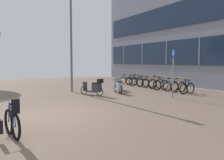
{
  "coord_description": "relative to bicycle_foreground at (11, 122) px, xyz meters",
  "views": [
    {
      "loc": [
        -2.03,
        -8.84,
        2.02
      ],
      "look_at": [
        2.89,
        0.39,
        1.2
      ],
      "focal_mm": 38.08,
      "sensor_mm": 36.0,
      "label": 1
    }
  ],
  "objects": [
    {
      "name": "ground",
      "position": [
        2.91,
        2.1,
        -0.42
      ],
      "size": [
        21.0,
        40.0,
        0.13
      ],
      "color": "black"
    },
    {
      "name": "scooter_far",
      "position": [
        7.61,
        7.51,
        -0.01
      ],
      "size": [
        0.84,
        1.6,
        0.84
      ],
      "color": "black",
      "rests_on": "ground"
    },
    {
      "name": "bicycle_rack_02",
      "position": [
        10.66,
        5.67,
        -0.06
      ],
      "size": [
        1.37,
        0.48,
        0.97
      ],
      "color": "black",
      "rests_on": "ground"
    },
    {
      "name": "scooter_mid",
      "position": [
        6.87,
        6.29,
        0.02
      ],
      "size": [
        0.67,
        1.7,
        0.85
      ],
      "color": "black",
      "rests_on": "ground"
    },
    {
      "name": "bicycle_rack_07",
      "position": [
        10.48,
        9.64,
        -0.04
      ],
      "size": [
        1.41,
        0.48,
        1.03
      ],
      "color": "black",
      "rests_on": "ground"
    },
    {
      "name": "bicycle_rack_05",
      "position": [
        10.58,
        8.05,
        -0.06
      ],
      "size": [
        1.33,
        0.48,
        0.95
      ],
      "color": "black",
      "rests_on": "ground"
    },
    {
      "name": "bicycle_rack_06",
      "position": [
        10.6,
        8.84,
        -0.06
      ],
      "size": [
        1.34,
        0.48,
        0.95
      ],
      "color": "black",
      "rests_on": "ground"
    },
    {
      "name": "bicycle_rack_00",
      "position": [
        10.57,
        4.08,
        -0.05
      ],
      "size": [
        1.34,
        0.48,
        0.98
      ],
      "color": "black",
      "rests_on": "ground"
    },
    {
      "name": "bicycle_rack_03",
      "position": [
        10.44,
        6.46,
        -0.04
      ],
      "size": [
        1.41,
        0.48,
        1.01
      ],
      "color": "black",
      "rests_on": "ground"
    },
    {
      "name": "bicycle_rack_09",
      "position": [
        10.43,
        11.23,
        -0.06
      ],
      "size": [
        1.28,
        0.48,
        0.94
      ],
      "color": "black",
      "rests_on": "ground"
    },
    {
      "name": "bicycle_rack_04",
      "position": [
        10.66,
        7.26,
        -0.04
      ],
      "size": [
        1.42,
        0.48,
        1.03
      ],
      "color": "black",
      "rests_on": "ground"
    },
    {
      "name": "parking_sign",
      "position": [
        8.56,
        3.19,
        1.26
      ],
      "size": [
        0.4,
        0.07,
        2.7
      ],
      "color": "gray",
      "rests_on": "ground"
    },
    {
      "name": "scooter_near",
      "position": [
        5.17,
        6.2,
        0.06
      ],
      "size": [
        1.01,
        1.52,
        1.02
      ],
      "color": "black",
      "rests_on": "ground"
    },
    {
      "name": "bicycle_rack_01",
      "position": [
        10.59,
        4.88,
        -0.05
      ],
      "size": [
        1.41,
        0.48,
        1.0
      ],
      "color": "black",
      "rests_on": "ground"
    },
    {
      "name": "bicycle_foreground",
      "position": [
        0.0,
        0.0,
        0.0
      ],
      "size": [
        0.59,
        1.38,
        1.1
      ],
      "color": "black",
      "rests_on": "ground"
    },
    {
      "name": "bicycle_rack_08",
      "position": [
        10.58,
        10.43,
        -0.07
      ],
      "size": [
        1.28,
        0.48,
        0.93
      ],
      "color": "black",
      "rests_on": "ground"
    },
    {
      "name": "lamp_post",
      "position": [
        4.52,
        8.52,
        3.26
      ],
      "size": [
        0.2,
        0.52,
        6.65
      ],
      "color": "slate",
      "rests_on": "ground"
    }
  ]
}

